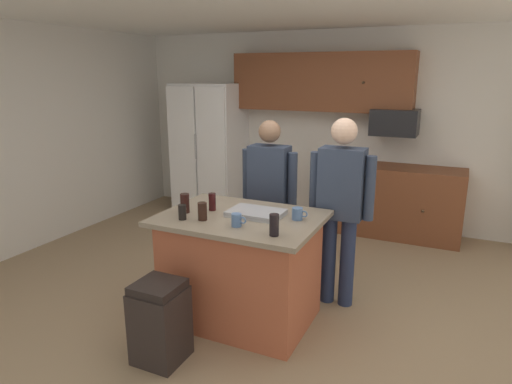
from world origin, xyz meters
TOP-DOWN VIEW (x-y plane):
  - floor at (0.00, 0.00)m, footprint 7.04×7.04m
  - back_wall at (0.00, 2.80)m, footprint 6.40×0.10m
  - side_wall_left at (-3.20, 0.00)m, footprint 0.10×5.60m
  - cabinet_run_upper at (-0.40, 2.60)m, footprint 2.40×0.38m
  - cabinet_run_lower at (0.60, 2.48)m, footprint 1.80×0.63m
  - refrigerator at (-2.00, 2.38)m, footprint 0.95×0.76m
  - microwave_over_range at (0.60, 2.50)m, footprint 0.56×0.40m
  - kitchen_island at (-0.18, -0.21)m, footprint 1.29×0.95m
  - person_host_foreground at (-0.28, 0.61)m, footprint 0.57×0.22m
  - person_elder_center at (0.49, 0.41)m, footprint 0.57×0.22m
  - glass_dark_ale at (-0.46, -0.17)m, footprint 0.06×0.06m
  - glass_stout_tall at (-0.63, -0.32)m, footprint 0.07×0.07m
  - tumbler_amber at (-0.40, -0.43)m, footprint 0.07×0.07m
  - mug_ceramic_white at (-0.09, -0.45)m, footprint 0.12×0.08m
  - glass_pilsner at (-0.55, -0.48)m, footprint 0.06×0.06m
  - glass_short_whisky at (0.24, -0.51)m, footprint 0.07×0.07m
  - mug_blue_stoneware at (0.27, -0.11)m, footprint 0.13×0.08m
  - serving_tray at (-0.07, -0.14)m, footprint 0.44×0.30m
  - trash_bin at (-0.45, -0.96)m, footprint 0.34×0.34m

SIDE VIEW (x-z plane):
  - floor at x=0.00m, z-range 0.00..0.00m
  - trash_bin at x=-0.45m, z-range 0.00..0.61m
  - cabinet_run_lower at x=0.60m, z-range 0.00..0.90m
  - kitchen_island at x=-0.18m, z-range 0.01..0.93m
  - person_host_foreground at x=-0.28m, z-range 0.12..1.73m
  - serving_tray at x=-0.07m, z-range 0.92..0.96m
  - refrigerator at x=-2.00m, z-range 0.00..1.90m
  - mug_blue_stoneware at x=0.27m, z-range 0.92..1.02m
  - person_elder_center at x=0.49m, z-range 0.13..1.81m
  - mug_ceramic_white at x=-0.09m, z-range 0.92..1.02m
  - glass_pilsner at x=-0.55m, z-range 0.92..1.04m
  - tumbler_amber at x=-0.40m, z-range 0.92..1.06m
  - glass_dark_ale at x=-0.46m, z-range 0.92..1.07m
  - glass_short_whisky at x=0.24m, z-range 0.92..1.08m
  - glass_stout_tall at x=-0.63m, z-range 0.92..1.08m
  - back_wall at x=0.00m, z-range 0.00..2.60m
  - side_wall_left at x=-3.20m, z-range 0.00..2.60m
  - microwave_over_range at x=0.60m, z-range 1.29..1.61m
  - cabinet_run_upper at x=-0.40m, z-range 1.55..2.30m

